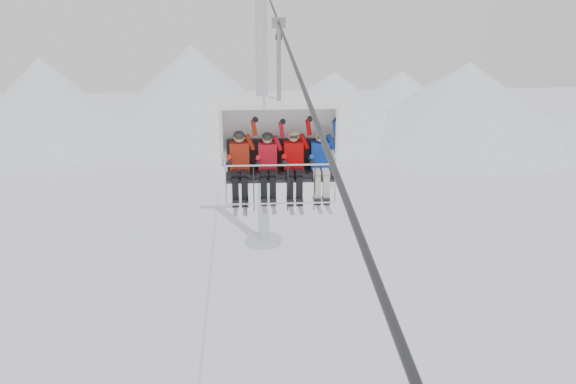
{
  "coord_description": "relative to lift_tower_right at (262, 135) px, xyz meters",
  "views": [
    {
      "loc": [
        -0.69,
        -12.17,
        15.11
      ],
      "look_at": [
        0.0,
        0.0,
        10.72
      ],
      "focal_mm": 45.0,
      "sensor_mm": 36.0,
      "label": 1
    }
  ],
  "objects": [
    {
      "name": "ridgeline",
      "position": [
        -1.58,
        20.05,
        -2.94
      ],
      "size": [
        72.0,
        21.0,
        7.0
      ],
      "color": "white",
      "rests_on": "ground"
    },
    {
      "name": "lift_tower_right",
      "position": [
        0.0,
        0.0,
        0.0
      ],
      "size": [
        2.0,
        1.8,
        13.48
      ],
      "color": "silver",
      "rests_on": "ground"
    },
    {
      "name": "haul_cable",
      "position": [
        0.0,
        -22.0,
        7.52
      ],
      "size": [
        0.06,
        50.0,
        0.06
      ],
      "primitive_type": "cylinder",
      "rotation": [
        1.57,
        0.0,
        0.0
      ],
      "color": "#2C2C30",
      "rests_on": "lift_tower_left"
    },
    {
      "name": "chairlift_carrier",
      "position": [
        0.0,
        -18.37,
        4.95
      ],
      "size": [
        2.65,
        1.17,
        3.98
      ],
      "color": "black",
      "rests_on": "haul_cable"
    },
    {
      "name": "skier_far_left",
      "position": [
        -0.9,
        -18.68,
        4.46
      ],
      "size": [
        0.44,
        1.69,
        1.73
      ],
      "color": "#A3210F",
      "rests_on": "chairlift_carrier"
    },
    {
      "name": "skier_center_left",
      "position": [
        -0.27,
        -18.68,
        4.44
      ],
      "size": [
        0.42,
        1.69,
        1.66
      ],
      "color": "red",
      "rests_on": "chairlift_carrier"
    },
    {
      "name": "skier_center_right",
      "position": [
        0.32,
        -18.68,
        4.46
      ],
      "size": [
        0.44,
        1.69,
        1.72
      ],
      "color": "#C50505",
      "rests_on": "chairlift_carrier"
    },
    {
      "name": "skier_far_right",
      "position": [
        0.93,
        -18.68,
        4.45
      ],
      "size": [
        0.43,
        1.69,
        1.69
      ],
      "color": "#0E329B",
      "rests_on": "chairlift_carrier"
    }
  ]
}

